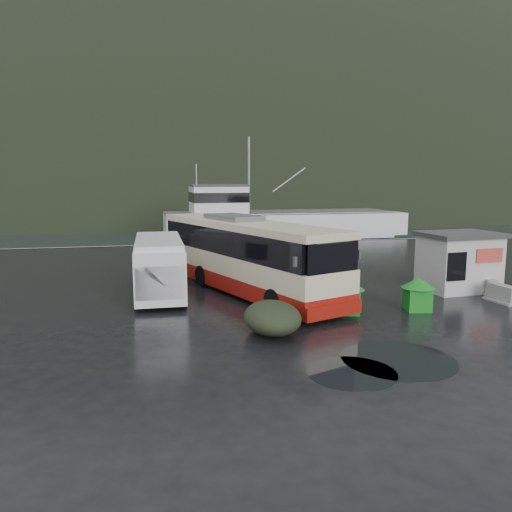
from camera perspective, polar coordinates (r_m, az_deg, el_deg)
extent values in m
plane|color=black|center=(21.16, 3.58, -5.46)|extent=(160.00, 160.00, 0.00)
cube|color=black|center=(130.01, -9.13, 6.45)|extent=(300.00, 180.00, 0.02)
cube|color=#999993|center=(40.49, -3.75, 1.43)|extent=(160.00, 0.60, 1.50)
ellipsoid|color=black|center=(270.28, -8.26, 7.67)|extent=(780.00, 540.00, 570.00)
cylinder|color=black|center=(15.42, 15.95, -11.29)|extent=(3.33, 3.33, 0.01)
cylinder|color=black|center=(14.18, 10.86, -12.93)|extent=(2.48, 2.48, 0.01)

